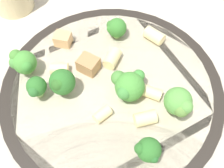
{
  "coord_description": "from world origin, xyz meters",
  "views": [
    {
      "loc": [
        0.02,
        0.19,
        0.35
      ],
      "look_at": [
        0.0,
        0.0,
        0.04
      ],
      "focal_mm": 45.0,
      "sensor_mm": 36.0,
      "label": 1
    }
  ],
  "objects_px": {
    "broccoli_floret_0": "(37,87)",
    "broccoli_floret_6": "(179,103)",
    "pasta_bowl": "(112,92)",
    "rigatoni_5": "(59,69)",
    "rigatoni_0": "(145,118)",
    "rigatoni_2": "(102,114)",
    "broccoli_floret_3": "(116,28)",
    "broccoli_floret_5": "(62,81)",
    "broccoli_floret_2": "(129,86)",
    "chicken_chunk_0": "(88,64)",
    "rigatoni_1": "(112,58)",
    "broccoli_floret_4": "(23,62)",
    "chicken_chunk_1": "(63,39)",
    "broccoli_floret_1": "(148,150)",
    "rigatoni_3": "(154,36)",
    "rigatoni_4": "(150,92)"
  },
  "relations": [
    {
      "from": "broccoli_floret_6",
      "to": "rigatoni_0",
      "type": "distance_m",
      "value": 0.04
    },
    {
      "from": "pasta_bowl",
      "to": "rigatoni_1",
      "type": "distance_m",
      "value": 0.05
    },
    {
      "from": "broccoli_floret_1",
      "to": "rigatoni_1",
      "type": "distance_m",
      "value": 0.14
    },
    {
      "from": "pasta_bowl",
      "to": "broccoli_floret_0",
      "type": "height_order",
      "value": "broccoli_floret_0"
    },
    {
      "from": "rigatoni_5",
      "to": "rigatoni_3",
      "type": "bearing_deg",
      "value": -162.99
    },
    {
      "from": "broccoli_floret_6",
      "to": "rigatoni_0",
      "type": "xyz_separation_m",
      "value": [
        0.04,
        0.01,
        -0.02
      ]
    },
    {
      "from": "broccoli_floret_1",
      "to": "rigatoni_0",
      "type": "height_order",
      "value": "broccoli_floret_1"
    },
    {
      "from": "broccoli_floret_2",
      "to": "broccoli_floret_3",
      "type": "distance_m",
      "value": 0.1
    },
    {
      "from": "broccoli_floret_0",
      "to": "rigatoni_1",
      "type": "height_order",
      "value": "broccoli_floret_0"
    },
    {
      "from": "pasta_bowl",
      "to": "broccoli_floret_5",
      "type": "xyz_separation_m",
      "value": [
        0.06,
        -0.0,
        0.04
      ]
    },
    {
      "from": "broccoli_floret_4",
      "to": "chicken_chunk_0",
      "type": "relative_size",
      "value": 1.47
    },
    {
      "from": "broccoli_floret_0",
      "to": "rigatoni_3",
      "type": "height_order",
      "value": "broccoli_floret_0"
    },
    {
      "from": "broccoli_floret_2",
      "to": "broccoli_floret_3",
      "type": "relative_size",
      "value": 1.33
    },
    {
      "from": "broccoli_floret_6",
      "to": "rigatoni_3",
      "type": "height_order",
      "value": "broccoli_floret_6"
    },
    {
      "from": "rigatoni_3",
      "to": "chicken_chunk_1",
      "type": "height_order",
      "value": "same"
    },
    {
      "from": "broccoli_floret_1",
      "to": "rigatoni_2",
      "type": "relative_size",
      "value": 1.72
    },
    {
      "from": "pasta_bowl",
      "to": "rigatoni_5",
      "type": "bearing_deg",
      "value": -26.28
    },
    {
      "from": "broccoli_floret_4",
      "to": "broccoli_floret_6",
      "type": "bearing_deg",
      "value": 155.99
    },
    {
      "from": "broccoli_floret_5",
      "to": "rigatoni_2",
      "type": "relative_size",
      "value": 1.92
    },
    {
      "from": "rigatoni_0",
      "to": "chicken_chunk_0",
      "type": "distance_m",
      "value": 0.11
    },
    {
      "from": "broccoli_floret_3",
      "to": "chicken_chunk_1",
      "type": "height_order",
      "value": "broccoli_floret_3"
    },
    {
      "from": "broccoli_floret_3",
      "to": "broccoli_floret_5",
      "type": "xyz_separation_m",
      "value": [
        0.08,
        0.09,
        0.01
      ]
    },
    {
      "from": "rigatoni_2",
      "to": "chicken_chunk_0",
      "type": "height_order",
      "value": "chicken_chunk_0"
    },
    {
      "from": "rigatoni_0",
      "to": "rigatoni_2",
      "type": "height_order",
      "value": "rigatoni_0"
    },
    {
      "from": "broccoli_floret_6",
      "to": "chicken_chunk_0",
      "type": "xyz_separation_m",
      "value": [
        0.1,
        -0.08,
        -0.02
      ]
    },
    {
      "from": "rigatoni_2",
      "to": "rigatoni_5",
      "type": "distance_m",
      "value": 0.09
    },
    {
      "from": "broccoli_floret_0",
      "to": "broccoli_floret_6",
      "type": "height_order",
      "value": "broccoli_floret_6"
    },
    {
      "from": "pasta_bowl",
      "to": "broccoli_floret_3",
      "type": "bearing_deg",
      "value": -100.01
    },
    {
      "from": "broccoli_floret_2",
      "to": "broccoli_floret_4",
      "type": "xyz_separation_m",
      "value": [
        0.13,
        -0.05,
        0.0
      ]
    },
    {
      "from": "broccoli_floret_6",
      "to": "rigatoni_3",
      "type": "distance_m",
      "value": 0.12
    },
    {
      "from": "broccoli_floret_3",
      "to": "chicken_chunk_0",
      "type": "bearing_deg",
      "value": 51.18
    },
    {
      "from": "rigatoni_0",
      "to": "broccoli_floret_6",
      "type": "bearing_deg",
      "value": -169.91
    },
    {
      "from": "pasta_bowl",
      "to": "broccoli_floret_2",
      "type": "relative_size",
      "value": 6.83
    },
    {
      "from": "broccoli_floret_2",
      "to": "rigatoni_4",
      "type": "xyz_separation_m",
      "value": [
        -0.03,
        0.0,
        -0.01
      ]
    },
    {
      "from": "rigatoni_5",
      "to": "chicken_chunk_1",
      "type": "distance_m",
      "value": 0.05
    },
    {
      "from": "broccoli_floret_0",
      "to": "chicken_chunk_1",
      "type": "distance_m",
      "value": 0.09
    },
    {
      "from": "pasta_bowl",
      "to": "chicken_chunk_0",
      "type": "distance_m",
      "value": 0.05
    },
    {
      "from": "broccoli_floret_0",
      "to": "rigatoni_5",
      "type": "height_order",
      "value": "broccoli_floret_0"
    },
    {
      "from": "broccoli_floret_6",
      "to": "rigatoni_0",
      "type": "bearing_deg",
      "value": 10.09
    },
    {
      "from": "pasta_bowl",
      "to": "broccoli_floret_3",
      "type": "distance_m",
      "value": 0.1
    },
    {
      "from": "broccoli_floret_2",
      "to": "chicken_chunk_0",
      "type": "bearing_deg",
      "value": -44.33
    },
    {
      "from": "pasta_bowl",
      "to": "broccoli_floret_2",
      "type": "height_order",
      "value": "broccoli_floret_2"
    },
    {
      "from": "broccoli_floret_3",
      "to": "rigatoni_0",
      "type": "distance_m",
      "value": 0.14
    },
    {
      "from": "broccoli_floret_1",
      "to": "chicken_chunk_1",
      "type": "height_order",
      "value": "broccoli_floret_1"
    },
    {
      "from": "rigatoni_1",
      "to": "broccoli_floret_0",
      "type": "bearing_deg",
      "value": 23.49
    },
    {
      "from": "broccoli_floret_2",
      "to": "rigatoni_3",
      "type": "height_order",
      "value": "broccoli_floret_2"
    },
    {
      "from": "broccoli_floret_2",
      "to": "chicken_chunk_0",
      "type": "xyz_separation_m",
      "value": [
        0.05,
        -0.05,
        -0.01
      ]
    },
    {
      "from": "rigatoni_5",
      "to": "chicken_chunk_0",
      "type": "relative_size",
      "value": 0.9
    },
    {
      "from": "broccoli_floret_1",
      "to": "rigatoni_1",
      "type": "height_order",
      "value": "broccoli_floret_1"
    },
    {
      "from": "pasta_bowl",
      "to": "broccoli_floret_6",
      "type": "relative_size",
      "value": 6.73
    }
  ]
}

